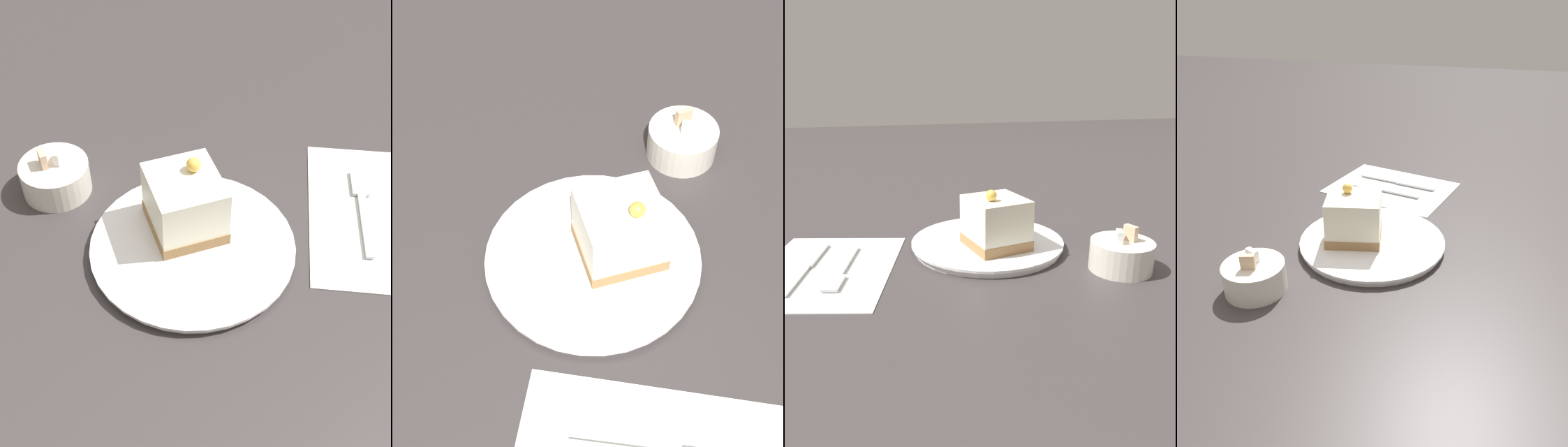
# 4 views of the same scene
# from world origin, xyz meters

# --- Properties ---
(ground_plane) EXTENTS (4.00, 4.00, 0.00)m
(ground_plane) POSITION_xyz_m (0.00, 0.00, 0.00)
(ground_plane) COLOR #383333
(plate) EXTENTS (0.24, 0.24, 0.01)m
(plate) POSITION_xyz_m (0.00, -0.02, 0.01)
(plate) COLOR white
(plate) RESTS_ON ground_plane
(cake_slice) EXTENTS (0.10, 0.10, 0.09)m
(cake_slice) POSITION_xyz_m (-0.00, 0.01, 0.05)
(cake_slice) COLOR #9E7547
(cake_slice) RESTS_ON plate
(sugar_bowl) EXTENTS (0.09, 0.09, 0.06)m
(sugar_bowl) POSITION_xyz_m (-0.16, 0.11, 0.02)
(sugar_bowl) COLOR silver
(sugar_bowl) RESTS_ON ground_plane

